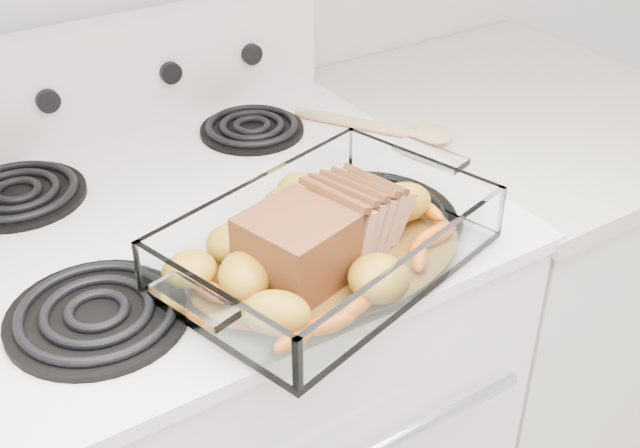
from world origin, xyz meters
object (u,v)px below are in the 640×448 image
counter_right (498,307)px  pork_roast (314,235)px  electric_range (213,434)px  baking_dish (329,251)px

counter_right → pork_roast: 0.83m
counter_right → electric_range: bearing=179.9°
counter_right → pork_roast: (-0.60, -0.23, 0.53)m
baking_dish → pork_roast: (-0.02, 0.00, 0.03)m
counter_right → pork_roast: bearing=-159.5°
baking_dish → pork_roast: bearing=164.7°
electric_range → counter_right: 0.67m
electric_range → pork_roast: (0.06, -0.23, 0.51)m
electric_range → pork_roast: electric_range is taller
counter_right → baking_dish: bearing=-158.8°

